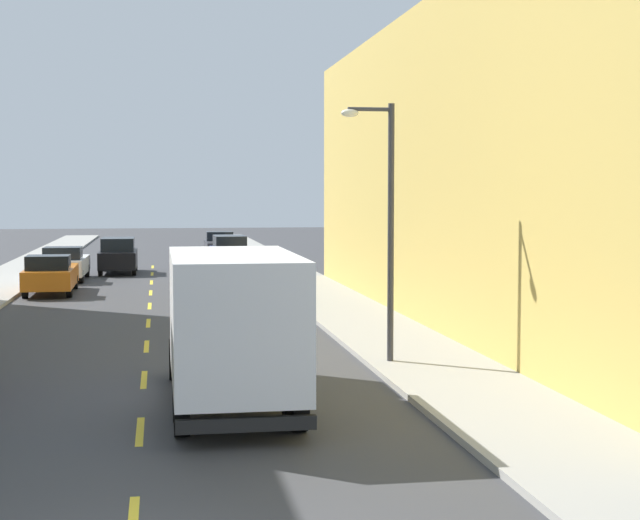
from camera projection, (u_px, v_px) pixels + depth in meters
ground_plane at (150, 298)px, 40.46m from camera, size 160.00×160.00×0.00m
sidewalk_right at (327, 298)px, 39.65m from camera, size 3.20×120.00×0.14m
lane_centerline_dashes at (149, 314)px, 35.05m from camera, size 0.14×47.20×0.01m
apartment_block_opposite at (562, 167)px, 32.49m from camera, size 10.00×36.00×10.45m
street_lamp at (385, 212)px, 24.22m from camera, size 1.35×0.28×6.43m
delivery_box_truck at (230, 317)px, 19.86m from camera, size 2.43×7.49×3.18m
parked_pickup_white at (65, 264)px, 48.25m from camera, size 2.05×5.32×1.73m
parked_sedan_champagne at (247, 271)px, 44.67m from camera, size 1.85×4.52×1.43m
parked_pickup_charcoal at (220, 246)px, 64.91m from camera, size 2.01×5.30×1.73m
parked_pickup_orange at (51, 275)px, 41.89m from camera, size 2.08×5.33×1.73m
parked_sedan_teal at (259, 286)px, 37.70m from camera, size 1.91×4.54×1.43m
parked_suv_navy at (230, 252)px, 55.35m from camera, size 2.03×4.83×1.93m
moving_black_sedan at (118, 255)px, 52.63m from camera, size 1.95×4.80×1.93m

